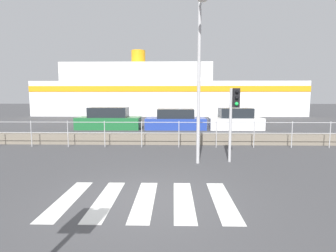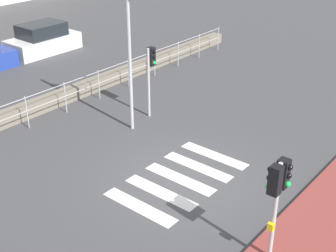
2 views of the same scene
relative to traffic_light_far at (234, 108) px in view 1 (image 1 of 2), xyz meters
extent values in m
plane|color=#424244|center=(-2.78, -3.61, -1.97)|extent=(160.00, 160.00, 0.00)
cube|color=silver|center=(-4.63, -3.61, -1.96)|extent=(0.45, 2.40, 0.01)
cube|color=silver|center=(-3.73, -3.61, -1.96)|extent=(0.45, 2.40, 0.01)
cube|color=silver|center=(-2.83, -3.61, -1.96)|extent=(0.45, 2.40, 0.01)
cube|color=silver|center=(-1.93, -3.61, -1.96)|extent=(0.45, 2.40, 0.01)
cube|color=silver|center=(-1.03, -3.61, -1.96)|extent=(0.45, 2.40, 0.01)
cube|color=slate|center=(-2.78, 3.58, -1.71)|extent=(25.24, 0.55, 0.51)
cylinder|color=#B2B2B5|center=(-2.78, 2.70, -0.78)|extent=(22.71, 0.03, 0.03)
cylinder|color=#B2B2B5|center=(-2.78, 2.70, -1.28)|extent=(22.71, 0.03, 0.03)
cylinder|color=#B2B2B5|center=(-8.90, 2.70, -1.34)|extent=(0.04, 0.04, 1.25)
cylinder|color=#B2B2B5|center=(-7.15, 2.70, -1.34)|extent=(0.04, 0.04, 1.25)
cylinder|color=#B2B2B5|center=(-5.40, 2.70, -1.34)|extent=(0.04, 0.04, 1.25)
cylinder|color=#B2B2B5|center=(-3.65, 2.70, -1.34)|extent=(0.04, 0.04, 1.25)
cylinder|color=#B2B2B5|center=(-1.91, 2.70, -1.34)|extent=(0.04, 0.04, 1.25)
cylinder|color=#B2B2B5|center=(-0.16, 2.70, -1.34)|extent=(0.04, 0.04, 1.25)
cylinder|color=#B2B2B5|center=(1.59, 2.70, -1.34)|extent=(0.04, 0.04, 1.25)
cylinder|color=#B2B2B5|center=(3.33, 2.70, -1.34)|extent=(0.04, 0.04, 1.25)
cylinder|color=#B2B2B5|center=(5.08, 2.70, -1.34)|extent=(0.04, 0.04, 1.25)
cylinder|color=#B2B2B5|center=(-0.11, 0.01, -0.63)|extent=(0.10, 0.10, 2.67)
cube|color=black|center=(0.06, 0.01, 0.37)|extent=(0.24, 0.24, 0.68)
sphere|color=black|center=(0.06, -0.13, 0.58)|extent=(0.13, 0.13, 0.13)
sphere|color=black|center=(0.06, -0.13, 0.37)|extent=(0.13, 0.13, 0.13)
sphere|color=#19D84C|center=(0.06, -0.13, 0.16)|extent=(0.13, 0.13, 0.13)
cylinder|color=#B2B2B5|center=(-1.29, -0.21, 0.80)|extent=(0.12, 0.12, 5.53)
cylinder|color=#B2B2B5|center=(-1.29, -0.65, 3.41)|extent=(0.07, 0.89, 0.07)
cube|color=white|center=(-2.78, 25.32, 0.14)|extent=(33.10, 7.58, 4.20)
cube|color=white|center=(-6.75, 25.32, 3.39)|extent=(18.53, 6.07, 2.31)
cube|color=orange|center=(-2.78, 21.50, 1.31)|extent=(33.10, 0.08, 0.67)
cylinder|color=orange|center=(-6.75, 25.32, 5.45)|extent=(1.80, 1.80, 1.80)
cube|color=#1E6633|center=(-6.92, 9.70, -1.53)|extent=(4.60, 1.82, 0.87)
cube|color=#1E2328|center=(-6.92, 9.70, -0.74)|extent=(2.76, 1.60, 0.71)
cube|color=#233D9E|center=(-2.01, 9.70, -1.56)|extent=(4.38, 1.82, 0.81)
cube|color=#1E2328|center=(-2.01, 9.70, -0.82)|extent=(2.63, 1.60, 0.67)
cube|color=silver|center=(2.34, 9.70, -1.54)|extent=(3.81, 1.84, 0.85)
cube|color=#1E2328|center=(2.34, 9.70, -0.77)|extent=(2.28, 1.62, 0.70)
camera|label=1|loc=(-2.16, -9.42, 0.42)|focal=28.00mm
camera|label=2|loc=(-12.17, -10.82, 5.71)|focal=50.00mm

